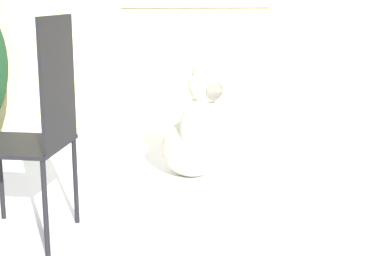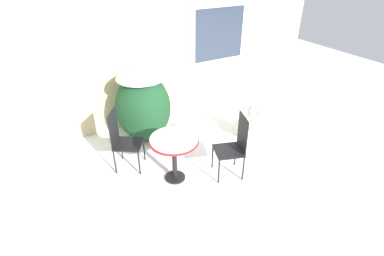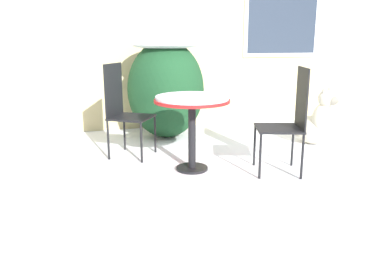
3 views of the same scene
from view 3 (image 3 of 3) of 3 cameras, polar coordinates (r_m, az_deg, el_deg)
ground_plane at (r=4.01m, az=8.52°, el=-6.11°), size 16.00×16.00×0.00m
house_wall at (r=5.87m, az=0.44°, el=13.79°), size 8.00×0.10×2.71m
shrub_left at (r=5.13m, az=-4.01°, el=6.27°), size 1.04×1.04×1.32m
patio_table at (r=3.77m, az=-0.00°, el=3.14°), size 0.76×0.76×0.77m
patio_chair_near_table at (r=4.35m, az=-10.36°, el=3.07°), size 0.61×0.61×1.06m
patio_chair_far_side at (r=3.84m, az=14.50°, el=1.51°), size 0.55×0.55×1.06m
dog at (r=5.05m, az=18.58°, el=0.66°), size 0.52×0.62×0.74m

